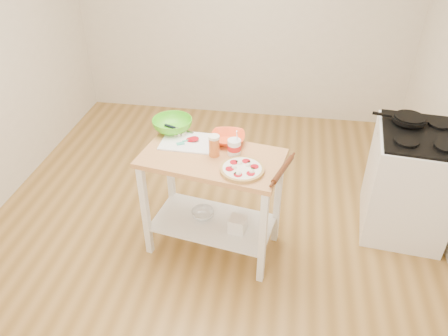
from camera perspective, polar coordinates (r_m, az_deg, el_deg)
room_shell at (r=3.21m, az=-2.43°, el=10.59°), size 4.04×4.54×2.74m
prep_island at (r=3.36m, az=-1.55°, el=-2.15°), size 1.12×0.74×0.90m
gas_stove at (r=3.99m, az=23.06°, el=-1.65°), size 0.72×0.82×1.11m
skillet at (r=3.86m, az=22.93°, el=5.93°), size 0.42×0.27×0.03m
pizza at (r=3.05m, az=2.38°, el=-0.15°), size 0.31×0.31×0.05m
cutting_board at (r=3.39m, az=-4.78°, el=3.51°), size 0.41×0.31×0.04m
spatula at (r=3.37m, az=-5.14°, el=3.43°), size 0.13×0.11×0.01m
knife at (r=3.57m, az=-6.43°, el=5.23°), size 0.26×0.11×0.01m
orange_bowl at (r=3.37m, az=0.51°, el=3.90°), size 0.28×0.28×0.06m
green_bowl at (r=3.54m, az=-6.75°, el=5.62°), size 0.40×0.40×0.10m
beer_pint at (r=3.18m, az=-1.30°, el=2.94°), size 0.08×0.08×0.17m
yogurt_tub at (r=3.21m, az=1.34°, el=2.75°), size 0.10×0.10×0.21m
rolling_pin at (r=3.06m, az=7.70°, el=-0.18°), size 0.15×0.34×0.04m
shelf_glass_bowl at (r=3.64m, az=-2.79°, el=-6.00°), size 0.25×0.25×0.06m
shelf_bin at (r=3.48m, az=1.78°, el=-7.36°), size 0.15×0.15×0.13m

